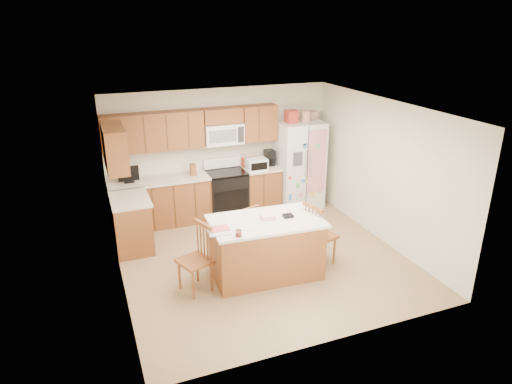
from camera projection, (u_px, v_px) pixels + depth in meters
name	position (u px, v px, depth m)	size (l,w,h in m)	color
ground	(262.00, 258.00, 7.61)	(4.50, 4.50, 0.00)	olive
room_shell	(263.00, 176.00, 7.10)	(4.60, 4.60, 2.52)	beige
cabinetry	(178.00, 180.00, 8.51)	(3.36, 1.56, 2.15)	brown
stove	(226.00, 192.00, 9.13)	(0.76, 0.65, 1.13)	black
refrigerator	(299.00, 164.00, 9.45)	(0.90, 0.79, 2.04)	white
island	(266.00, 247.00, 6.97)	(1.81, 1.08, 1.01)	brown
windsor_chair_left	(196.00, 260.00, 6.57)	(0.55, 0.56, 1.03)	brown
windsor_chair_back	(245.00, 232.00, 7.55)	(0.50, 0.49, 0.92)	brown
windsor_chair_right	(319.00, 235.00, 7.28)	(0.53, 0.55, 1.05)	brown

